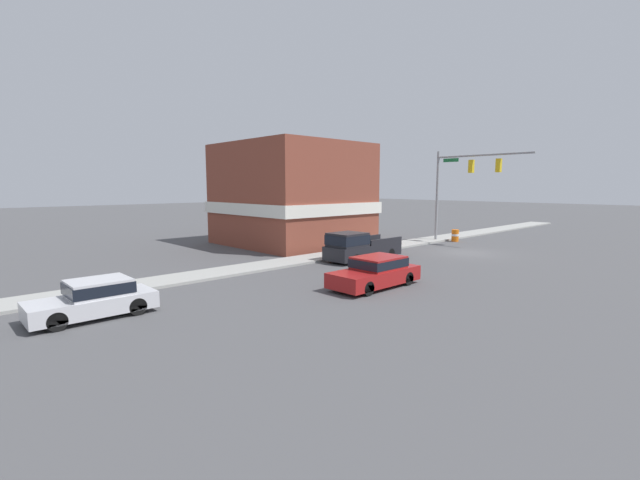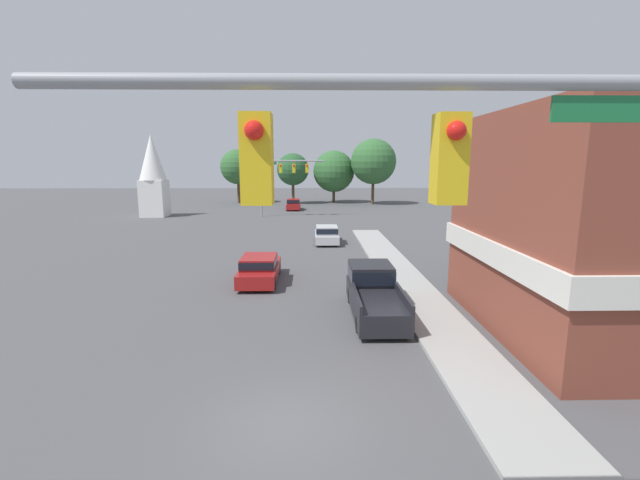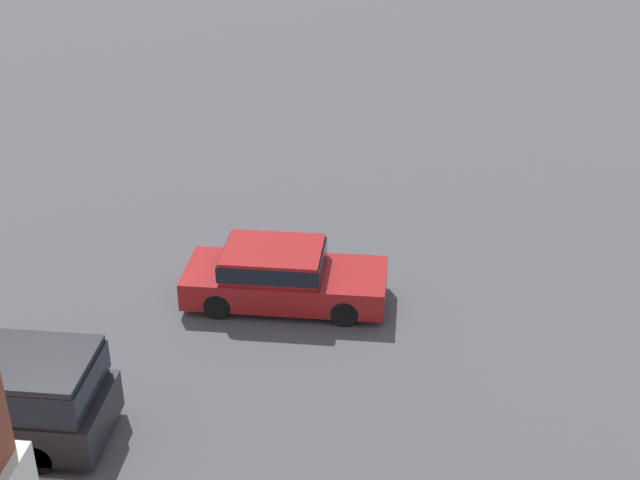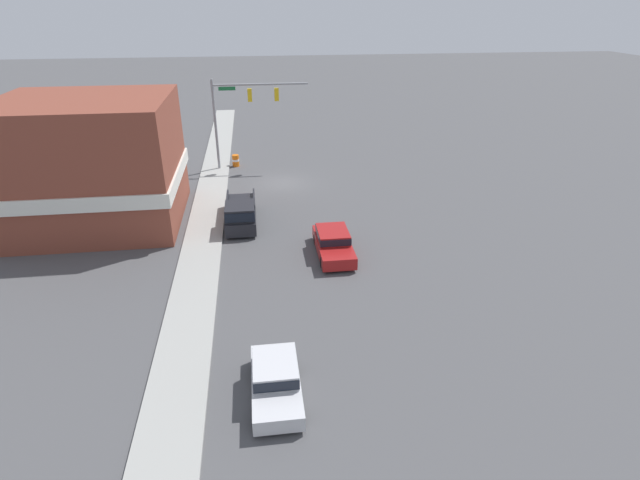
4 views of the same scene
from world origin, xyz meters
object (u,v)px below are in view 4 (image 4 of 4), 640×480
object	(u,v)px
car_lead	(333,242)
pickup_truck_parked	(241,213)
car_oncoming	(276,378)
construction_barrel	(236,161)

from	to	relation	value
car_lead	pickup_truck_parked	distance (m)	7.28
car_lead	car_oncoming	distance (m)	11.97
car_lead	car_oncoming	size ratio (longest dim) A/B	1.14
car_lead	construction_barrel	distance (m)	19.10
car_oncoming	car_lead	bearing A→B (deg)	70.38
car_lead	pickup_truck_parked	xyz separation A→B (m)	(5.47, -4.81, 0.16)
car_lead	car_oncoming	world-z (taller)	car_lead
car_lead	car_oncoming	bearing A→B (deg)	70.38
car_lead	construction_barrel	size ratio (longest dim) A/B	4.63
car_lead	construction_barrel	bearing A→B (deg)	-71.54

